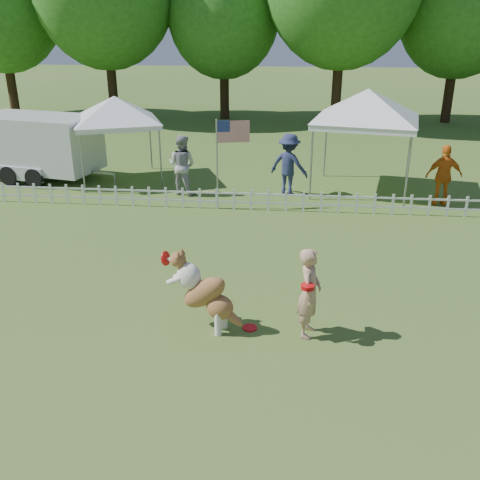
{
  "coord_description": "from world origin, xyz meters",
  "views": [
    {
      "loc": [
        0.91,
        -7.62,
        5.07
      ],
      "look_at": [
        -0.06,
        2.0,
        1.1
      ],
      "focal_mm": 40.0,
      "sensor_mm": 36.0,
      "label": 1
    }
  ],
  "objects": [
    {
      "name": "tree_far_left",
      "position": [
        -15.0,
        22.0,
        5.5
      ],
      "size": [
        6.6,
        6.6,
        11.0
      ],
      "primitive_type": null,
      "color": "#295E1B",
      "rests_on": "ground"
    },
    {
      "name": "canopy_tent_left",
      "position": [
        -4.96,
        9.72,
        1.38
      ],
      "size": [
        3.47,
        3.47,
        2.75
      ],
      "primitive_type": null,
      "rotation": [
        0.0,
        0.0,
        0.39
      ],
      "color": "white",
      "rests_on": "ground"
    },
    {
      "name": "spectator_a",
      "position": [
        -2.52,
        8.34,
        0.93
      ],
      "size": [
        1.07,
        0.94,
        1.86
      ],
      "primitive_type": "imported",
      "rotation": [
        0.0,
        0.0,
        2.85
      ],
      "color": "#A1A0A5",
      "rests_on": "ground"
    },
    {
      "name": "tree_center_left",
      "position": [
        -3.0,
        22.5,
        4.9
      ],
      "size": [
        6.0,
        6.0,
        9.8
      ],
      "primitive_type": null,
      "color": "#295E1B",
      "rests_on": "ground"
    },
    {
      "name": "tree_right",
      "position": [
        9.0,
        22.5,
        5.2
      ],
      "size": [
        6.2,
        6.2,
        10.4
      ],
      "primitive_type": null,
      "color": "#295E1B",
      "rests_on": "ground"
    },
    {
      "name": "canopy_tent_right",
      "position": [
        3.1,
        9.26,
        1.56
      ],
      "size": [
        3.56,
        3.56,
        3.12
      ],
      "primitive_type": null,
      "rotation": [
        0.0,
        0.0,
        -0.2
      ],
      "color": "white",
      "rests_on": "ground"
    },
    {
      "name": "ground",
      "position": [
        0.0,
        0.0,
        0.0
      ],
      "size": [
        120.0,
        120.0,
        0.0
      ],
      "primitive_type": "plane",
      "color": "#2F581B",
      "rests_on": "ground"
    },
    {
      "name": "spectator_b",
      "position": [
        0.79,
        8.62,
        0.95
      ],
      "size": [
        1.42,
        1.16,
        1.91
      ],
      "primitive_type": "imported",
      "rotation": [
        0.0,
        0.0,
        2.71
      ],
      "color": "#252C4F",
      "rests_on": "ground"
    },
    {
      "name": "frisbee_on_turf",
      "position": [
        0.26,
        0.56,
        0.01
      ],
      "size": [
        0.34,
        0.34,
        0.02
      ],
      "primitive_type": "cylinder",
      "rotation": [
        0.0,
        0.0,
        0.34
      ],
      "color": "red",
      "rests_on": "ground"
    },
    {
      "name": "picket_fence",
      "position": [
        0.0,
        7.0,
        0.3
      ],
      "size": [
        22.0,
        0.08,
        0.6
      ],
      "primitive_type": null,
      "color": "white",
      "rests_on": "ground"
    },
    {
      "name": "cargo_trailer",
      "position": [
        -7.74,
        9.61,
        1.1
      ],
      "size": [
        5.36,
        3.19,
        2.2
      ],
      "primitive_type": null,
      "rotation": [
        0.0,
        0.0,
        -0.21
      ],
      "color": "silver",
      "rests_on": "ground"
    },
    {
      "name": "tree_left",
      "position": [
        -9.0,
        21.5,
        6.0
      ],
      "size": [
        7.4,
        7.4,
        12.0
      ],
      "primitive_type": null,
      "color": "#295E1B",
      "rests_on": "ground"
    },
    {
      "name": "handler",
      "position": [
        1.27,
        0.49,
        0.81
      ],
      "size": [
        0.48,
        0.65,
        1.61
      ],
      "primitive_type": "imported",
      "rotation": [
        0.0,
        0.0,
        1.4
      ],
      "color": "tan",
      "rests_on": "ground"
    },
    {
      "name": "dog",
      "position": [
        -0.52,
        0.51,
        0.7
      ],
      "size": [
        1.43,
        0.84,
        1.4
      ],
      "primitive_type": null,
      "rotation": [
        0.0,
        0.0,
        -0.3
      ],
      "color": "brown",
      "rests_on": "ground"
    },
    {
      "name": "flag_pole",
      "position": [
        -1.23,
        7.05,
        1.29
      ],
      "size": [
        0.99,
        0.35,
        2.58
      ],
      "primitive_type": null,
      "rotation": [
        0.0,
        0.0,
        0.25
      ],
      "color": "gray",
      "rests_on": "ground"
    },
    {
      "name": "spectator_c",
      "position": [
        5.31,
        8.0,
        0.9
      ],
      "size": [
        1.08,
        0.52,
        1.8
      ],
      "primitive_type": "imported",
      "rotation": [
        0.0,
        0.0,
        3.22
      ],
      "color": "orange",
      "rests_on": "ground"
    }
  ]
}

